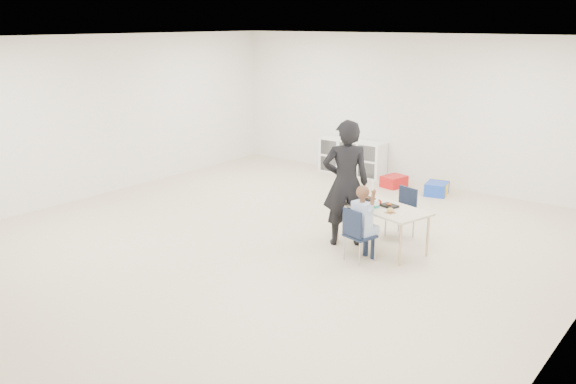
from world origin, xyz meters
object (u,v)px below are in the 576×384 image
Objects in this scene: child at (361,219)px; adult at (346,183)px; chair_near at (360,234)px; cubby_shelf at (352,157)px; table at (381,227)px.

adult is (-0.49, 0.40, 0.31)m from child.
chair_near is 0.51× the size of cubby_shelf.
table is 0.57m from chair_near.
child is (0.00, 0.00, 0.21)m from chair_near.
cubby_shelf is (-2.55, 3.91, -0.21)m from child.
chair_near is at bearing 0.00° from child.
table is at bearing 159.63° from adult.
table is at bearing 105.38° from child.
adult reaches higher than chair_near.
child reaches higher than chair_near.
child is at bearing -74.62° from table.
child reaches higher than cubby_shelf.
child is (0.01, -0.57, 0.26)m from table.
child is at bearing 101.88° from adult.
chair_near is 0.41× the size of adult.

